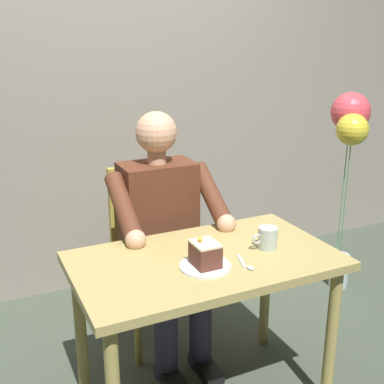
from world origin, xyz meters
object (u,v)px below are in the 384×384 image
(chair, at_px, (152,244))
(dining_table, at_px, (205,278))
(dessert_spoon, at_px, (246,265))
(balloon_display, at_px, (349,141))
(cake_slice, at_px, (205,254))
(seated_person, at_px, (164,233))
(coffee_cup, at_px, (267,238))

(chair, bearing_deg, dining_table, 90.00)
(dessert_spoon, bearing_deg, balloon_display, -148.11)
(cake_slice, relative_size, dessert_spoon, 0.81)
(seated_person, height_order, coffee_cup, seated_person)
(seated_person, distance_m, balloon_display, 1.30)
(seated_person, bearing_deg, coffee_cup, 119.99)
(cake_slice, distance_m, coffee_cup, 0.32)
(seated_person, xyz_separation_m, dessert_spoon, (-0.11, 0.58, 0.06))
(seated_person, xyz_separation_m, coffee_cup, (-0.27, 0.47, 0.11))
(seated_person, xyz_separation_m, balloon_display, (-1.25, -0.13, 0.32))
(dining_table, height_order, balloon_display, balloon_display)
(seated_person, bearing_deg, chair, -90.00)
(dining_table, distance_m, seated_person, 0.44)
(dining_table, xyz_separation_m, chair, (0.00, -0.62, -0.10))
(dessert_spoon, bearing_deg, cake_slice, -19.91)
(chair, height_order, balloon_display, balloon_display)
(dining_table, bearing_deg, dessert_spoon, 128.31)
(chair, distance_m, balloon_display, 1.33)
(dining_table, xyz_separation_m, cake_slice, (0.04, 0.08, 0.15))
(chair, bearing_deg, coffee_cup, 112.83)
(chair, relative_size, coffee_cup, 7.87)
(seated_person, xyz_separation_m, cake_slice, (0.04, 0.52, 0.12))
(dining_table, bearing_deg, coffee_cup, 173.00)
(coffee_cup, height_order, balloon_display, balloon_display)
(seated_person, distance_m, cake_slice, 0.54)
(balloon_display, bearing_deg, dessert_spoon, 31.89)
(dining_table, distance_m, chair, 0.62)
(balloon_display, bearing_deg, cake_slice, 26.84)
(dining_table, distance_m, dessert_spoon, 0.20)
(coffee_cup, relative_size, dessert_spoon, 0.82)
(chair, xyz_separation_m, cake_slice, (0.04, 0.70, 0.25))
(chair, height_order, seated_person, seated_person)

